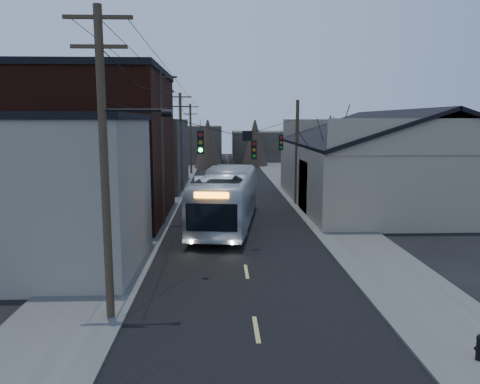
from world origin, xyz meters
name	(u,v)px	position (x,y,z in m)	size (l,w,h in m)	color
ground	(261,360)	(0.00, 0.00, 0.00)	(160.00, 160.00, 0.00)	black
road_surface	(233,196)	(0.00, 30.00, 0.01)	(9.00, 110.00, 0.02)	black
sidewalk_left	(163,196)	(-6.50, 30.00, 0.06)	(4.00, 110.00, 0.12)	#474744
sidewalk_right	(303,195)	(6.50, 30.00, 0.06)	(4.00, 110.00, 0.12)	#474744
building_clapboard	(50,194)	(-9.00, 9.00, 3.50)	(8.00, 8.00, 7.00)	gray
building_brick	(92,148)	(-10.00, 20.00, 5.00)	(10.00, 12.00, 10.00)	black
building_left_far	(140,154)	(-9.50, 36.00, 3.50)	(9.00, 14.00, 7.00)	#343029
warehouse	(393,172)	(13.00, 25.00, 2.70)	(16.16, 20.60, 7.73)	gray
building_far_left	(191,144)	(-6.00, 65.00, 3.00)	(10.00, 12.00, 6.00)	#343029
building_far_right	(267,146)	(7.00, 70.00, 2.50)	(12.00, 14.00, 5.00)	#343029
bare_tree	(329,167)	(6.50, 20.00, 3.60)	(0.40, 0.40, 7.20)	black
utility_lines	(196,145)	(-3.11, 24.14, 4.95)	(11.24, 45.28, 10.50)	#382B1E
bus	(227,198)	(-0.78, 17.59, 1.85)	(3.11, 13.29, 3.70)	silver
parked_car	(202,184)	(-3.00, 33.14, 0.72)	(1.52, 4.37, 1.44)	#B5B9BD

